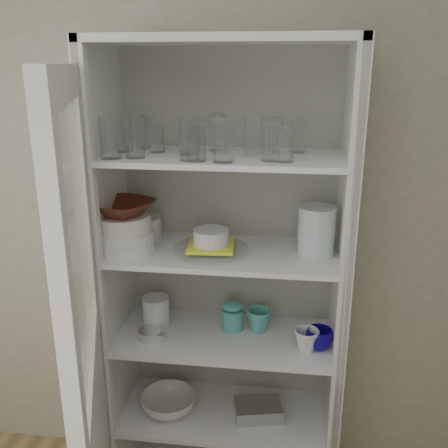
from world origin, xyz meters
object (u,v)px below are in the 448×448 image
Objects in this scene: teal_jar at (233,317)px; tin_box at (258,410)px; pantry_cabinet at (226,311)px; goblet_3 at (298,133)px; measuring_cups at (150,334)px; glass_platter at (211,249)px; cream_bowl at (123,223)px; mug_blue at (319,339)px; mug_white at (306,340)px; white_ramekin at (211,237)px; plate_stack_back at (136,227)px; cupboard_door at (93,425)px; white_canister at (156,312)px; terracotta_bowl at (122,208)px; grey_bowl_stack at (316,231)px; yellow_trivet at (211,246)px; plate_stack_front at (124,240)px; goblet_1 at (217,129)px; mug_teal at (259,320)px; goblet_2 at (275,132)px; cream_dish at (169,403)px.

teal_jar reaches higher than tin_box.
pantry_cabinet is 13.29× the size of goblet_3.
glass_platter is at bearing 10.95° from measuring_cups.
cream_bowl is 0.95m from mug_blue.
goblet_3 reaches higher than measuring_cups.
mug_white is 0.90× the size of teal_jar.
tin_box is (0.16, -0.08, -0.45)m from pantry_cabinet.
glass_platter is 2.11× the size of white_ramekin.
cream_bowl is 2.16× the size of mug_white.
glass_platter is at bearing -19.63° from plate_stack_back.
glass_platter is 1.47× the size of tin_box.
cupboard_door is 6.43× the size of glass_platter.
tin_box is (0.47, -0.05, -0.44)m from white_canister.
cream_bowl is 0.71× the size of glass_platter.
cream_bowl is at bearing -89.47° from plate_stack_back.
terracotta_bowl is 0.93m from mug_white.
white_canister is (-0.26, 0.06, -0.34)m from glass_platter.
teal_jar is at bearing 44.28° from white_ramekin.
white_canister is at bearing 176.96° from grey_bowl_stack.
yellow_trivet reaches higher than glass_platter.
terracotta_bowl reaches higher than white_ramekin.
pantry_cabinet is 0.40m from white_ramekin.
mug_white is at bearing -2.11° from plate_stack_front.
mug_white is 0.73× the size of white_canister.
goblet_1 reaches higher than mug_white.
terracotta_bowl is 0.69m from teal_jar.
tin_box is (0.21, 0.01, -0.79)m from yellow_trivet.
mug_teal is (0.20, 0.08, -0.36)m from glass_platter.
measuring_cups is at bearing -162.66° from goblet_2.
cupboard_door reaches higher than terracotta_bowl.
yellow_trivet is at bearing -166.60° from mug_teal.
glass_platter is at bearing -177.86° from tin_box.
pantry_cabinet is 0.52m from cream_dish.
plate_stack_front is 1.34× the size of yellow_trivet.
cupboard_door is 1.08m from grey_bowl_stack.
white_canister is (-0.26, 0.06, -0.39)m from white_ramekin.
tin_box is (0.13, -0.07, -0.43)m from teal_jar.
goblet_1 is 0.23m from goblet_2.
plate_stack_back is 1.57× the size of white_ramekin.
mug_teal is at bearing 161.20° from mug_blue.
white_canister is (-0.60, -0.05, -0.81)m from goblet_3.
terracotta_bowl is 0.98m from mug_blue.
mug_blue is at bearing -16.92° from teal_jar.
plate_stack_front is 0.14m from terracotta_bowl.
plate_stack_back is at bearing 90.53° from terracotta_bowl.
goblet_3 is 0.83m from plate_stack_front.
goblet_2 is 0.69m from terracotta_bowl.
plate_stack_back is at bearing 118.54° from measuring_cups.
white_canister is at bearing 167.05° from yellow_trivet.
goblet_2 is 0.65× the size of terracotta_bowl.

